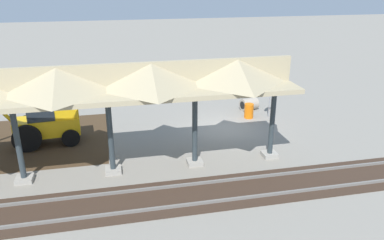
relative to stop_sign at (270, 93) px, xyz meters
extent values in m
plane|color=gray|center=(3.21, 1.28, -1.56)|extent=(120.00, 120.00, 0.00)
cube|color=#42301E|center=(14.89, 0.76, -1.56)|extent=(10.27, 7.00, 0.01)
cube|color=#9E998E|center=(2.12, 5.13, -1.46)|extent=(0.70, 0.70, 0.20)
cylinder|color=#2D383D|center=(2.12, 5.13, 0.24)|extent=(0.24, 0.24, 3.60)
cube|color=#9E998E|center=(5.84, 5.13, -1.46)|extent=(0.70, 0.70, 0.20)
cylinder|color=#2D383D|center=(5.84, 5.13, 0.24)|extent=(0.24, 0.24, 3.60)
cube|color=#9E998E|center=(9.56, 5.13, -1.46)|extent=(0.70, 0.70, 0.20)
cylinder|color=#2D383D|center=(9.56, 5.13, 0.24)|extent=(0.24, 0.24, 3.60)
cube|color=#9E998E|center=(13.28, 5.13, -1.46)|extent=(0.70, 0.70, 0.20)
cylinder|color=#2D383D|center=(13.28, 5.13, 0.24)|extent=(0.24, 0.24, 3.60)
cube|color=tan|center=(11.42, 5.13, 2.14)|extent=(19.80, 3.20, 0.20)
cube|color=tan|center=(11.42, 5.13, 2.79)|extent=(19.80, 0.20, 1.10)
pyramid|color=tan|center=(3.98, 5.13, 2.79)|extent=(3.35, 3.20, 1.10)
pyramid|color=tan|center=(7.70, 5.13, 2.79)|extent=(3.35, 3.20, 1.10)
pyramid|color=tan|center=(11.42, 5.13, 2.79)|extent=(3.35, 3.20, 1.10)
cube|color=slate|center=(3.21, 7.03, -1.48)|extent=(60.00, 0.08, 0.15)
cube|color=slate|center=(3.21, 8.46, -1.48)|extent=(60.00, 0.08, 0.15)
cube|color=#38281E|center=(3.21, 7.75, -1.54)|extent=(60.00, 2.58, 0.03)
cylinder|color=gray|center=(0.00, 0.00, -0.57)|extent=(0.06, 0.06, 1.98)
cylinder|color=red|center=(0.00, 0.00, 0.23)|extent=(0.64, 0.47, 0.76)
cube|color=#EAB214|center=(12.75, 1.26, -0.59)|extent=(3.30, 1.58, 0.90)
cube|color=#1E262D|center=(12.95, 1.28, 0.56)|extent=(1.40, 1.28, 1.40)
cube|color=#EAB214|center=(11.73, 1.17, 0.11)|extent=(1.24, 1.19, 0.50)
cylinder|color=black|center=(13.77, 0.64, -0.86)|extent=(1.42, 0.42, 1.40)
cylinder|color=black|center=(13.65, 2.06, -0.86)|extent=(1.42, 0.42, 1.40)
cylinder|color=black|center=(11.73, 0.52, -1.11)|extent=(0.92, 0.38, 0.90)
cylinder|color=black|center=(11.61, 1.81, -1.11)|extent=(0.92, 0.38, 0.90)
cylinder|color=#EAB214|center=(14.81, 1.45, 0.52)|extent=(1.08, 0.27, 1.41)
cylinder|color=#9E9384|center=(0.71, -1.55, -1.17)|extent=(1.22, 1.03, 0.78)
cylinder|color=black|center=(1.22, -1.41, -1.17)|extent=(0.15, 0.50, 0.51)
cylinder|color=orange|center=(1.25, -0.14, -1.11)|extent=(0.56, 0.56, 0.90)
camera|label=1|loc=(9.25, 20.29, 6.60)|focal=35.00mm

